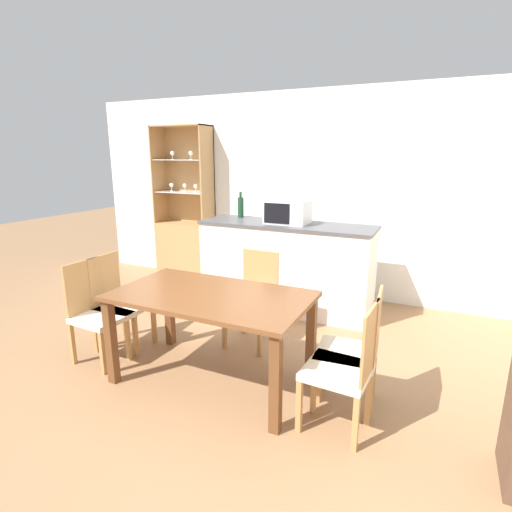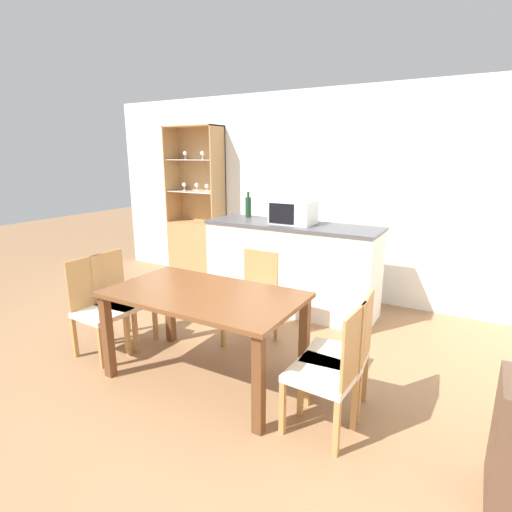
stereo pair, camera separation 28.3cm
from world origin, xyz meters
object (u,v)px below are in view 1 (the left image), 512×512
dining_chair_side_right_far (353,351)px  dining_chair_side_right_near (345,369)px  microwave (288,212)px  dining_table (211,306)px  dining_chair_side_left_far (119,304)px  dining_chair_side_left_near (98,313)px  display_cabinet (186,237)px  dining_chair_head_far (254,300)px  wine_bottle (241,207)px

dining_chair_side_right_far → dining_chair_side_right_near: 0.27m
dining_chair_side_right_far → microwave: size_ratio=1.88×
dining_table → dining_chair_side_left_far: dining_chair_side_left_far is taller
dining_chair_side_right_near → dining_chair_side_left_near: same height
display_cabinet → dining_chair_side_left_far: (0.74, -2.13, -0.17)m
dining_chair_side_right_far → microwave: (-1.12, 1.60, 0.72)m
dining_chair_head_far → dining_chair_side_right_near: bearing=142.9°
dining_chair_side_left_far → dining_chair_side_right_far: bearing=87.9°
display_cabinet → dining_chair_side_right_far: display_cabinet is taller
dining_chair_side_right_far → dining_chair_side_left_far: 2.17m
dining_chair_side_left_far → dining_chair_head_far: bearing=117.7°
dining_chair_side_right_near → dining_chair_side_left_near: (-2.17, 0.01, 0.00)m
display_cabinet → dining_chair_head_far: display_cabinet is taller
dining_table → wine_bottle: (-0.72, 1.89, 0.52)m
display_cabinet → microwave: 1.94m
dining_chair_side_left_far → microwave: size_ratio=1.88×
dining_chair_side_right_far → dining_chair_side_left_far: (-2.17, -0.01, 0.00)m
dining_chair_head_far → dining_chair_side_left_far: same height
dining_chair_side_right_far → dining_chair_head_far: same height
dining_table → microwave: microwave is taller
display_cabinet → wine_bottle: size_ratio=6.83×
display_cabinet → dining_chair_side_left_far: bearing=-71.0°
dining_table → dining_chair_side_left_near: bearing=-173.3°
dining_chair_side_left_near → dining_chair_side_right_far: bearing=99.6°
microwave → dining_chair_side_left_near: bearing=-119.5°
dining_chair_side_right_near → wine_bottle: size_ratio=2.79×
microwave → dining_chair_head_far: bearing=-87.8°
dining_chair_side_left_near → microwave: microwave is taller
dining_chair_side_right_far → dining_chair_side_right_near: (0.00, -0.27, 0.00)m
display_cabinet → dining_chair_side_right_near: display_cabinet is taller
dining_table → dining_chair_side_left_far: size_ratio=1.72×
dining_chair_head_far → wine_bottle: (-0.72, 1.13, 0.72)m
dining_chair_side_right_far → wine_bottle: (-1.80, 1.76, 0.72)m
microwave → dining_table: bearing=-88.8°
dining_chair_side_right_far → dining_chair_side_right_near: same height
wine_bottle → display_cabinet: bearing=161.6°
dining_chair_side_left_far → wine_bottle: (0.37, 1.76, 0.72)m
dining_table → dining_chair_side_left_near: 1.11m
dining_table → wine_bottle: 2.09m
dining_table → dining_chair_head_far: size_ratio=1.72×
microwave → wine_bottle: wine_bottle is taller
display_cabinet → dining_chair_side_right_near: size_ratio=2.45×
microwave → dining_chair_side_right_near: bearing=-59.0°
dining_chair_side_right_far → dining_table: bearing=92.7°
display_cabinet → dining_chair_side_left_far: display_cabinet is taller
dining_chair_side_left_near → wine_bottle: size_ratio=2.79×
wine_bottle → microwave: bearing=-13.3°
dining_chair_side_left_near → wine_bottle: bearing=172.5°
dining_chair_side_right_far → wine_bottle: bearing=41.5°
dining_chair_side_right_near → display_cabinet: bearing=54.0°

